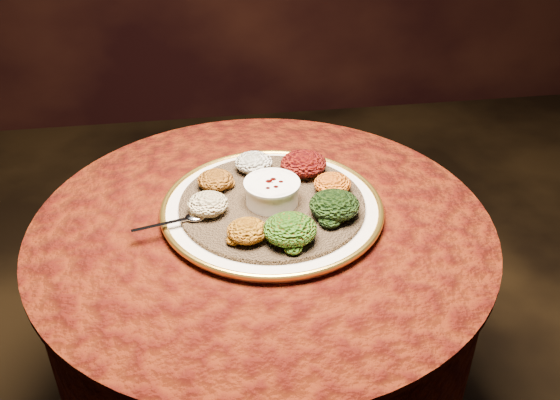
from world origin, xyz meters
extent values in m
cylinder|color=black|center=(0.00, 0.00, 0.34)|extent=(0.12, 0.12, 0.68)
cylinder|color=black|center=(0.00, 0.00, 0.70)|extent=(0.80, 0.80, 0.04)
cylinder|color=#431205|center=(0.00, 0.00, 0.56)|extent=(0.93, 0.93, 0.34)
cylinder|color=#431205|center=(0.00, 0.00, 0.73)|extent=(0.96, 0.96, 0.01)
cylinder|color=white|center=(0.03, 0.03, 0.74)|extent=(0.57, 0.57, 0.02)
torus|color=gold|center=(0.03, 0.03, 0.75)|extent=(0.47, 0.47, 0.01)
cylinder|color=brown|center=(0.03, 0.03, 0.76)|extent=(0.43, 0.43, 0.01)
cylinder|color=white|center=(0.03, 0.03, 0.79)|extent=(0.11, 0.11, 0.05)
cylinder|color=white|center=(0.03, 0.03, 0.81)|extent=(0.12, 0.12, 0.01)
cylinder|color=#570404|center=(0.03, 0.03, 0.80)|extent=(0.09, 0.09, 0.01)
ellipsoid|color=silver|center=(-0.13, -0.01, 0.77)|extent=(0.04, 0.03, 0.01)
cube|color=silver|center=(-0.20, -0.02, 0.77)|extent=(0.12, 0.04, 0.00)
ellipsoid|color=white|center=(0.00, 0.16, 0.78)|extent=(0.08, 0.08, 0.04)
ellipsoid|color=black|center=(0.11, 0.13, 0.79)|extent=(0.10, 0.10, 0.05)
ellipsoid|color=#C48210|center=(0.16, 0.05, 0.78)|extent=(0.08, 0.08, 0.04)
ellipsoid|color=black|center=(0.14, -0.04, 0.79)|extent=(0.10, 0.10, 0.05)
ellipsoid|color=#972409|center=(0.04, -0.10, 0.79)|extent=(0.10, 0.10, 0.05)
ellipsoid|color=#9E5D0E|center=(-0.04, -0.09, 0.78)|extent=(0.08, 0.08, 0.04)
ellipsoid|color=maroon|center=(-0.11, 0.01, 0.78)|extent=(0.08, 0.08, 0.04)
ellipsoid|color=#8C4A10|center=(-0.09, 0.10, 0.78)|extent=(0.08, 0.07, 0.04)
camera|label=1|loc=(-0.12, -1.04, 1.49)|focal=40.00mm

